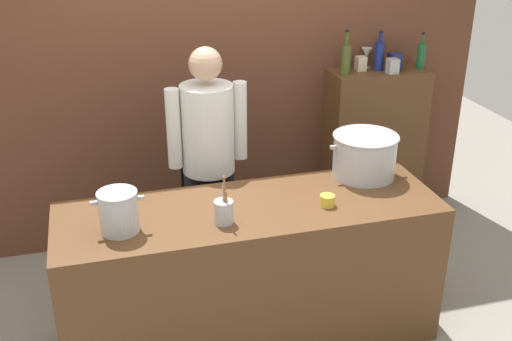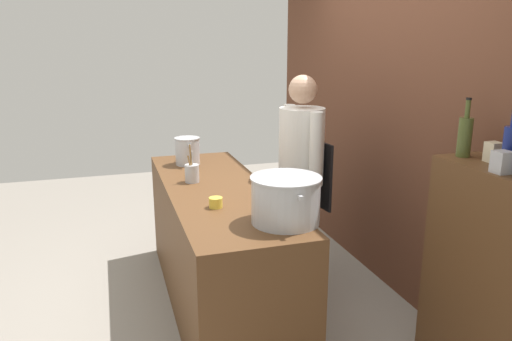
# 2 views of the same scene
# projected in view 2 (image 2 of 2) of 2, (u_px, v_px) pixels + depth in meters

# --- Properties ---
(ground_plane) EXTENTS (8.00, 8.00, 0.00)m
(ground_plane) POSITION_uv_depth(u_px,v_px,m) (219.00, 302.00, 3.65)
(ground_plane) COLOR gray
(brick_back_panel) EXTENTS (4.40, 0.10, 3.00)m
(brick_back_panel) POSITION_uv_depth(u_px,v_px,m) (397.00, 95.00, 3.67)
(brick_back_panel) COLOR brown
(brick_back_panel) RESTS_ON ground_plane
(prep_counter) EXTENTS (2.18, 0.70, 0.90)m
(prep_counter) POSITION_uv_depth(u_px,v_px,m) (218.00, 247.00, 3.54)
(prep_counter) COLOR brown
(prep_counter) RESTS_ON ground_plane
(bar_cabinet) EXTENTS (0.76, 0.32, 1.27)m
(bar_cabinet) POSITION_uv_depth(u_px,v_px,m) (492.00, 284.00, 2.60)
(bar_cabinet) COLOR brown
(bar_cabinet) RESTS_ON ground_plane
(chef) EXTENTS (0.53, 0.37, 1.66)m
(chef) POSITION_uv_depth(u_px,v_px,m) (301.00, 168.00, 3.70)
(chef) COLOR black
(chef) RESTS_ON ground_plane
(stockpot_large) EXTENTS (0.46, 0.40, 0.27)m
(stockpot_large) POSITION_uv_depth(u_px,v_px,m) (286.00, 200.00, 2.73)
(stockpot_large) COLOR #B7BABF
(stockpot_large) RESTS_ON prep_counter
(stockpot_small) EXTENTS (0.27, 0.21, 0.23)m
(stockpot_small) POSITION_uv_depth(u_px,v_px,m) (187.00, 151.00, 4.04)
(stockpot_small) COLOR #B7BABF
(stockpot_small) RESTS_ON prep_counter
(utensil_crock) EXTENTS (0.10, 0.10, 0.28)m
(utensil_crock) POSITION_uv_depth(u_px,v_px,m) (192.00, 173.00, 3.54)
(utensil_crock) COLOR #B7BABF
(utensil_crock) RESTS_ON prep_counter
(butter_jar) EXTENTS (0.08, 0.08, 0.06)m
(butter_jar) POSITION_uv_depth(u_px,v_px,m) (216.00, 203.00, 3.00)
(butter_jar) COLOR yellow
(butter_jar) RESTS_ON prep_counter
(wine_bottle_olive) EXTENTS (0.08, 0.08, 0.33)m
(wine_bottle_olive) POSITION_uv_depth(u_px,v_px,m) (465.00, 136.00, 2.67)
(wine_bottle_olive) COLOR #475123
(wine_bottle_olive) RESTS_ON bar_cabinet
(wine_bottle_cobalt) EXTENTS (0.07, 0.07, 0.30)m
(wine_bottle_cobalt) POSITION_uv_depth(u_px,v_px,m) (510.00, 146.00, 2.42)
(wine_bottle_cobalt) COLOR navy
(wine_bottle_cobalt) RESTS_ON bar_cabinet
(spice_tin_cream) EXTENTS (0.07, 0.07, 0.11)m
(spice_tin_cream) POSITION_uv_depth(u_px,v_px,m) (494.00, 152.00, 2.57)
(spice_tin_cream) COLOR beige
(spice_tin_cream) RESTS_ON bar_cabinet
(spice_tin_silver) EXTENTS (0.08, 0.08, 0.11)m
(spice_tin_silver) POSITION_uv_depth(u_px,v_px,m) (502.00, 162.00, 2.35)
(spice_tin_silver) COLOR #B2B2B7
(spice_tin_silver) RESTS_ON bar_cabinet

